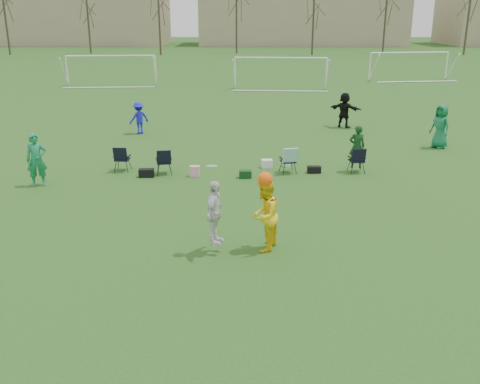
{
  "coord_description": "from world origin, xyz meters",
  "views": [
    {
      "loc": [
        1.02,
        -11.49,
        5.75
      ],
      "look_at": [
        0.94,
        1.93,
        1.25
      ],
      "focal_mm": 40.0,
      "sensor_mm": 36.0,
      "label": 1
    }
  ],
  "objects_px": {
    "fielder_black": "(344,110)",
    "goal_mid": "(281,64)",
    "fielder_green_far": "(441,126)",
    "center_contest": "(248,214)",
    "goal_right": "(410,58)",
    "goal_left": "(111,62)",
    "fielder_blue": "(139,118)",
    "fielder_green_near": "(37,160)"
  },
  "relations": [
    {
      "from": "fielder_blue",
      "to": "center_contest",
      "type": "height_order",
      "value": "center_contest"
    },
    {
      "from": "fielder_black",
      "to": "center_contest",
      "type": "bearing_deg",
      "value": 103.35
    },
    {
      "from": "fielder_green_far",
      "to": "center_contest",
      "type": "bearing_deg",
      "value": -68.16
    },
    {
      "from": "fielder_black",
      "to": "goal_mid",
      "type": "bearing_deg",
      "value": -49.52
    },
    {
      "from": "fielder_green_far",
      "to": "goal_right",
      "type": "relative_size",
      "value": 0.27
    },
    {
      "from": "fielder_blue",
      "to": "goal_left",
      "type": "xyz_separation_m",
      "value": [
        -5.82,
        19.12,
        1.13
      ]
    },
    {
      "from": "fielder_black",
      "to": "goal_right",
      "type": "bearing_deg",
      "value": -82.3
    },
    {
      "from": "fielder_blue",
      "to": "fielder_green_far",
      "type": "height_order",
      "value": "fielder_green_far"
    },
    {
      "from": "fielder_blue",
      "to": "goal_right",
      "type": "xyz_separation_m",
      "value": [
        20.18,
        23.12,
        1.13
      ]
    },
    {
      "from": "goal_mid",
      "to": "center_contest",
      "type": "bearing_deg",
      "value": -91.28
    },
    {
      "from": "fielder_blue",
      "to": "center_contest",
      "type": "relative_size",
      "value": 0.69
    },
    {
      "from": "fielder_green_far",
      "to": "center_contest",
      "type": "height_order",
      "value": "center_contest"
    },
    {
      "from": "fielder_blue",
      "to": "goal_right",
      "type": "height_order",
      "value": "goal_right"
    },
    {
      "from": "goal_left",
      "to": "fielder_blue",
      "type": "bearing_deg",
      "value": -78.08
    },
    {
      "from": "fielder_blue",
      "to": "fielder_green_far",
      "type": "bearing_deg",
      "value": 129.95
    },
    {
      "from": "fielder_green_near",
      "to": "fielder_blue",
      "type": "height_order",
      "value": "fielder_green_near"
    },
    {
      "from": "fielder_black",
      "to": "center_contest",
      "type": "height_order",
      "value": "center_contest"
    },
    {
      "from": "fielder_green_near",
      "to": "goal_right",
      "type": "height_order",
      "value": "goal_right"
    },
    {
      "from": "fielder_black",
      "to": "fielder_green_near",
      "type": "bearing_deg",
      "value": 71.11
    },
    {
      "from": "fielder_black",
      "to": "center_contest",
      "type": "distance_m",
      "value": 16.38
    },
    {
      "from": "fielder_green_near",
      "to": "fielder_green_far",
      "type": "relative_size",
      "value": 0.96
    },
    {
      "from": "center_contest",
      "to": "fielder_green_near",
      "type": "bearing_deg",
      "value": 143.59
    },
    {
      "from": "fielder_green_near",
      "to": "fielder_green_far",
      "type": "xyz_separation_m",
      "value": [
        15.93,
        5.67,
        0.04
      ]
    },
    {
      "from": "goal_mid",
      "to": "goal_right",
      "type": "height_order",
      "value": "same"
    },
    {
      "from": "fielder_black",
      "to": "center_contest",
      "type": "xyz_separation_m",
      "value": [
        -5.21,
        -15.53,
        0.09
      ]
    },
    {
      "from": "fielder_green_far",
      "to": "center_contest",
      "type": "relative_size",
      "value": 0.85
    },
    {
      "from": "fielder_black",
      "to": "goal_mid",
      "type": "distance_m",
      "value": 15.71
    },
    {
      "from": "goal_mid",
      "to": "fielder_green_near",
      "type": "bearing_deg",
      "value": -107.53
    },
    {
      "from": "fielder_blue",
      "to": "goal_right",
      "type": "bearing_deg",
      "value": -169.52
    },
    {
      "from": "center_contest",
      "to": "goal_right",
      "type": "height_order",
      "value": "goal_right"
    },
    {
      "from": "fielder_blue",
      "to": "fielder_green_far",
      "type": "relative_size",
      "value": 0.82
    },
    {
      "from": "fielder_green_far",
      "to": "goal_left",
      "type": "xyz_separation_m",
      "value": [
        -19.8,
        22.01,
        0.95
      ]
    },
    {
      "from": "fielder_blue",
      "to": "goal_left",
      "type": "height_order",
      "value": "goal_left"
    },
    {
      "from": "fielder_green_near",
      "to": "fielder_green_far",
      "type": "distance_m",
      "value": 16.91
    },
    {
      "from": "center_contest",
      "to": "goal_left",
      "type": "xyz_separation_m",
      "value": [
        -11.13,
        33.03,
        0.92
      ]
    },
    {
      "from": "fielder_green_far",
      "to": "fielder_black",
      "type": "height_order",
      "value": "fielder_green_far"
    },
    {
      "from": "fielder_black",
      "to": "goal_right",
      "type": "distance_m",
      "value": 23.59
    },
    {
      "from": "center_contest",
      "to": "goal_mid",
      "type": "height_order",
      "value": "goal_mid"
    },
    {
      "from": "fielder_green_far",
      "to": "fielder_black",
      "type": "relative_size",
      "value": 1.06
    },
    {
      "from": "center_contest",
      "to": "goal_right",
      "type": "xyz_separation_m",
      "value": [
        14.87,
        37.03,
        0.92
      ]
    },
    {
      "from": "fielder_green_far",
      "to": "goal_right",
      "type": "distance_m",
      "value": 26.75
    },
    {
      "from": "goal_left",
      "to": "goal_mid",
      "type": "bearing_deg",
      "value": -13.13
    }
  ]
}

